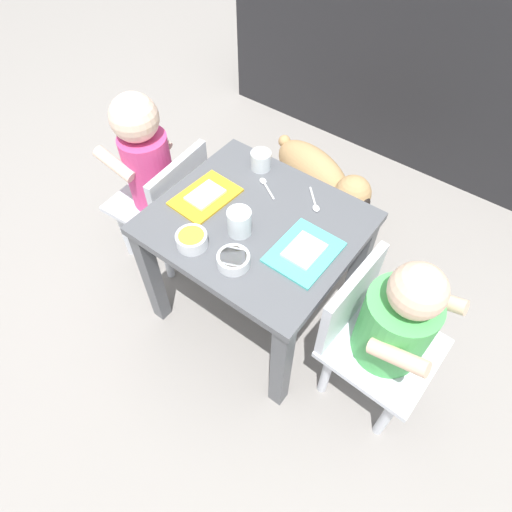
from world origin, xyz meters
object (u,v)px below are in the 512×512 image
seated_child_left (151,167)px  seated_child_right (391,323)px  veggie_bowl_near (233,260)px  dog (319,176)px  water_cup_left (239,223)px  spoon_by_left_tray (266,186)px  spoon_by_right_tray (314,202)px  dining_table (256,241)px  food_tray_right (304,252)px  food_tray_left (205,196)px  cereal_bowl_left_side (192,240)px  water_cup_right (261,161)px

seated_child_left → seated_child_right: seated_child_left is taller
seated_child_right → veggie_bowl_near: bearing=-160.7°
seated_child_left → dog: size_ratio=1.37×
seated_child_right → water_cup_left: 0.47m
spoon_by_left_tray → spoon_by_right_tray: 0.15m
veggie_bowl_near → dining_table: bearing=106.7°
food_tray_right → water_cup_left: (-0.18, -0.04, 0.03)m
food_tray_left → veggie_bowl_near: veggie_bowl_near is taller
water_cup_left → spoon_by_right_tray: 0.24m
dining_table → food_tray_right: food_tray_right is taller
veggie_bowl_near → water_cup_left: bearing=120.6°
spoon_by_right_tray → dining_table: bearing=-120.5°
seated_child_left → veggie_bowl_near: size_ratio=7.85×
seated_child_right → cereal_bowl_left_side: seated_child_right is taller
seated_child_left → water_cup_left: size_ratio=8.91×
food_tray_left → spoon_by_right_tray: size_ratio=2.42×
water_cup_right → water_cup_left: bearing=-65.5°
dining_table → water_cup_left: bearing=-99.9°
spoon_by_left_tray → dining_table: bearing=-65.5°
food_tray_right → cereal_bowl_left_side: bearing=-148.5°
dining_table → seated_child_right: size_ratio=0.92×
veggie_bowl_near → spoon_by_left_tray: bearing=110.3°
food_tray_left → food_tray_right: (0.34, 0.00, 0.00)m
spoon_by_right_tray → spoon_by_left_tray: bearing=-168.6°
food_tray_right → veggie_bowl_near: 0.19m
water_cup_left → spoon_by_left_tray: bearing=104.2°
seated_child_left → food_tray_right: (0.61, -0.03, 0.05)m
water_cup_right → veggie_bowl_near: water_cup_right is taller
seated_child_left → food_tray_left: (0.27, -0.03, 0.05)m
dog → cereal_bowl_left_side: cereal_bowl_left_side is taller
seated_child_right → veggie_bowl_near: size_ratio=7.24×
food_tray_right → spoon_by_left_tray: size_ratio=2.06×
cereal_bowl_left_side → dining_table: bearing=64.8°
dog → food_tray_left: (-0.08, -0.54, 0.26)m
food_tray_left → cereal_bowl_left_side: (0.09, -0.15, 0.01)m
dog → water_cup_right: (-0.04, -0.33, 0.28)m
veggie_bowl_near → spoon_by_right_tray: 0.31m
food_tray_left → water_cup_right: bearing=76.7°
food_tray_left → water_cup_right: 0.21m
dining_table → water_cup_left: water_cup_left is taller
dining_table → cereal_bowl_left_side: bearing=-115.2°
dining_table → food_tray_right: size_ratio=2.98×
water_cup_left → veggie_bowl_near: size_ratio=0.88×
water_cup_right → food_tray_left: bearing=-103.3°
spoon_by_left_tray → food_tray_left: bearing=-128.3°
food_tray_right → spoon_by_right_tray: 0.19m
seated_child_left → water_cup_right: (0.32, 0.17, 0.07)m
seated_child_right → food_tray_right: seated_child_right is taller
seated_child_left → water_cup_left: 0.44m
water_cup_left → seated_child_right: bearing=5.3°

